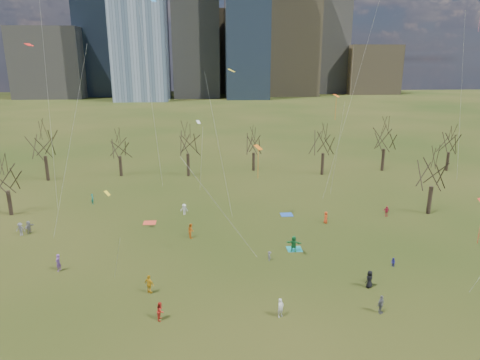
{
  "coord_description": "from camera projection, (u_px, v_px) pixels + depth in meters",
  "views": [
    {
      "loc": [
        -3.67,
        -34.14,
        20.13
      ],
      "look_at": [
        0.0,
        12.0,
        7.0
      ],
      "focal_mm": 32.0,
      "sensor_mm": 36.0,
      "label": 1
    }
  ],
  "objects": [
    {
      "name": "person_16",
      "position": [
        381.0,
        304.0,
        34.94
      ],
      "size": [
        0.99,
        0.87,
        1.6
      ],
      "primitive_type": "imported",
      "rotation": [
        0.0,
        0.0,
        0.64
      ],
      "color": "slate",
      "rests_on": "ground"
    },
    {
      "name": "person_9",
      "position": [
        184.0,
        209.0,
        57.23
      ],
      "size": [
        1.02,
        0.65,
        1.49
      ],
      "primitive_type": "imported",
      "rotation": [
        0.0,
        0.0,
        6.18
      ],
      "color": "silver",
      "rests_on": "ground"
    },
    {
      "name": "person_8",
      "position": [
        393.0,
        262.0,
        42.83
      ],
      "size": [
        0.48,
        0.55,
        0.96
      ],
      "primitive_type": "imported",
      "rotation": [
        0.0,
        0.0,
        4.99
      ],
      "color": "#2826A5",
      "rests_on": "ground"
    },
    {
      "name": "person_10",
      "position": [
        386.0,
        211.0,
        56.59
      ],
      "size": [
        0.86,
        0.48,
        1.39
      ],
      "primitive_type": "imported",
      "rotation": [
        0.0,
        0.0,
        6.11
      ],
      "color": "#BA1A3A",
      "rests_on": "ground"
    },
    {
      "name": "person_5",
      "position": [
        294.0,
        244.0,
        46.14
      ],
      "size": [
        1.75,
        1.0,
        1.8
      ],
      "primitive_type": "imported",
      "rotation": [
        0.0,
        0.0,
        2.84
      ],
      "color": "#197437",
      "rests_on": "ground"
    },
    {
      "name": "blanket_navy",
      "position": [
        287.0,
        215.0,
        57.31
      ],
      "size": [
        1.6,
        1.5,
        0.03
      ],
      "primitive_type": "cube",
      "color": "#224DA2",
      "rests_on": "ground"
    },
    {
      "name": "person_12",
      "position": [
        326.0,
        217.0,
        54.22
      ],
      "size": [
        0.6,
        0.82,
        1.53
      ],
      "primitive_type": "imported",
      "rotation": [
        0.0,
        0.0,
        1.41
      ],
      "color": "red",
      "rests_on": "ground"
    },
    {
      "name": "bare_tree_row",
      "position": [
        228.0,
        145.0,
        72.54
      ],
      "size": [
        113.04,
        29.8,
        9.5
      ],
      "color": "black",
      "rests_on": "ground"
    },
    {
      "name": "kites_airborne",
      "position": [
        283.0,
        120.0,
        49.95
      ],
      "size": [
        60.62,
        38.52,
        32.09
      ],
      "color": "orange",
      "rests_on": "ground"
    },
    {
      "name": "blanket_crimson",
      "position": [
        150.0,
        223.0,
        54.49
      ],
      "size": [
        1.6,
        1.5,
        0.03
      ],
      "primitive_type": "cube",
      "color": "#CB3F28",
      "rests_on": "ground"
    },
    {
      "name": "person_11",
      "position": [
        29.0,
        227.0,
        51.16
      ],
      "size": [
        0.89,
        1.47,
        1.52
      ],
      "primitive_type": "imported",
      "rotation": [
        0.0,
        0.0,
        1.23
      ],
      "color": "slate",
      "rests_on": "ground"
    },
    {
      "name": "person_14",
      "position": [
        191.0,
        231.0,
        49.77
      ],
      "size": [
        0.86,
        0.99,
        1.74
      ],
      "primitive_type": "imported",
      "rotation": [
        0.0,
        0.0,
        1.84
      ],
      "color": "orange",
      "rests_on": "ground"
    },
    {
      "name": "person_3",
      "position": [
        270.0,
        256.0,
        44.16
      ],
      "size": [
        0.5,
        0.72,
        1.02
      ],
      "primitive_type": "imported",
      "rotation": [
        0.0,
        0.0,
        1.77
      ],
      "color": "#5B5A5F",
      "rests_on": "ground"
    },
    {
      "name": "person_15",
      "position": [
        20.0,
        229.0,
        50.39
      ],
      "size": [
        1.06,
        0.64,
        1.6
      ],
      "primitive_type": "imported",
      "rotation": [
        0.0,
        0.0,
        6.24
      ],
      "color": "slate",
      "rests_on": "ground"
    },
    {
      "name": "person_13",
      "position": [
        93.0,
        199.0,
        61.41
      ],
      "size": [
        0.47,
        0.62,
        1.52
      ],
      "primitive_type": "imported",
      "rotation": [
        0.0,
        0.0,
        1.78
      ],
      "color": "#186D5F",
      "rests_on": "ground"
    },
    {
      "name": "blanket_teal",
      "position": [
        294.0,
        249.0,
        46.93
      ],
      "size": [
        1.6,
        1.5,
        0.03
      ],
      "primitive_type": "cube",
      "color": "teal",
      "rests_on": "ground"
    },
    {
      "name": "person_4",
      "position": [
        149.0,
        284.0,
        37.92
      ],
      "size": [
        1.09,
        0.94,
        1.76
      ],
      "primitive_type": "imported",
      "rotation": [
        0.0,
        0.0,
        2.53
      ],
      "color": "gold",
      "rests_on": "ground"
    },
    {
      "name": "downtown_skyline",
      "position": [
        206.0,
        23.0,
        229.7
      ],
      "size": [
        212.5,
        78.0,
        118.0
      ],
      "color": "slate",
      "rests_on": "ground"
    },
    {
      "name": "person_7",
      "position": [
        58.0,
        263.0,
        41.93
      ],
      "size": [
        0.55,
        0.72,
        1.77
      ],
      "primitive_type": "imported",
      "rotation": [
        0.0,
        0.0,
        4.49
      ],
      "color": "#8051A2",
      "rests_on": "ground"
    },
    {
      "name": "person_2",
      "position": [
        161.0,
        311.0,
        34.08
      ],
      "size": [
        0.69,
        0.84,
        1.56
      ],
      "primitive_type": "imported",
      "rotation": [
        0.0,
        0.0,
        1.43
      ],
      "color": "red",
      "rests_on": "ground"
    },
    {
      "name": "ground",
      "position": [
        251.0,
        291.0,
        38.52
      ],
      "size": [
        500.0,
        500.0,
        0.0
      ],
      "primitive_type": "plane",
      "color": "black",
      "rests_on": "ground"
    },
    {
      "name": "person_1",
      "position": [
        281.0,
        308.0,
        34.44
      ],
      "size": [
        0.71,
        0.66,
        1.62
      ],
      "primitive_type": "imported",
      "rotation": [
        0.0,
        0.0,
        0.63
      ],
      "color": "silver",
      "rests_on": "ground"
    },
    {
      "name": "person_6",
      "position": [
        370.0,
        279.0,
        38.86
      ],
      "size": [
        0.97,
        0.87,
        1.67
      ],
      "primitive_type": "imported",
      "rotation": [
        0.0,
        0.0,
        3.68
      ],
      "color": "black",
      "rests_on": "ground"
    }
  ]
}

